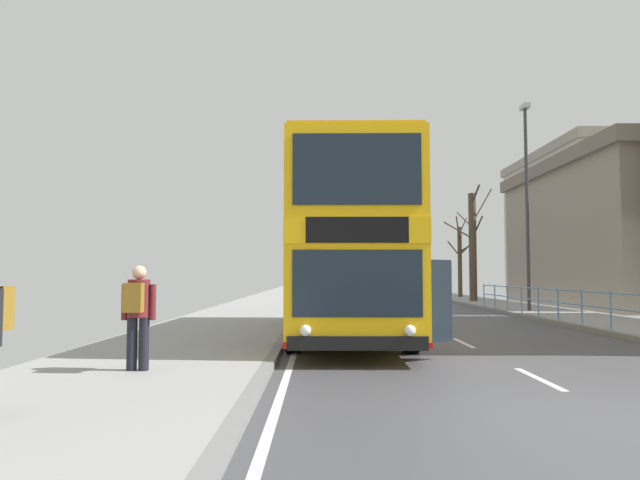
{
  "coord_description": "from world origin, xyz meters",
  "views": [
    {
      "loc": [
        -3.42,
        -6.61,
        1.62
      ],
      "look_at": [
        -3.39,
        7.69,
        2.48
      ],
      "focal_mm": 32.78,
      "sensor_mm": 36.0,
      "label": 1
    }
  ],
  "objects_px": {
    "pedestrian_with_backpack": "(137,309)",
    "bare_tree_far_01": "(459,259)",
    "street_lamp_far_side": "(526,192)",
    "background_building_00": "(591,223)",
    "double_decker_bus_main": "(346,249)",
    "bare_tree_far_00": "(472,245)"
  },
  "relations": [
    {
      "from": "street_lamp_far_side",
      "to": "bare_tree_far_01",
      "type": "distance_m",
      "value": 15.56
    },
    {
      "from": "bare_tree_far_01",
      "to": "bare_tree_far_00",
      "type": "bearing_deg",
      "value": -97.22
    },
    {
      "from": "double_decker_bus_main",
      "to": "background_building_00",
      "type": "height_order",
      "value": "background_building_00"
    },
    {
      "from": "background_building_00",
      "to": "pedestrian_with_backpack",
      "type": "bearing_deg",
      "value": -123.62
    },
    {
      "from": "double_decker_bus_main",
      "to": "bare_tree_far_00",
      "type": "bearing_deg",
      "value": 66.25
    },
    {
      "from": "street_lamp_far_side",
      "to": "background_building_00",
      "type": "relative_size",
      "value": 0.54
    },
    {
      "from": "pedestrian_with_backpack",
      "to": "street_lamp_far_side",
      "type": "bearing_deg",
      "value": 52.92
    },
    {
      "from": "street_lamp_far_side",
      "to": "background_building_00",
      "type": "distance_m",
      "value": 24.49
    },
    {
      "from": "pedestrian_with_backpack",
      "to": "street_lamp_far_side",
      "type": "xyz_separation_m",
      "value": [
        11.54,
        15.27,
        4.03
      ]
    },
    {
      "from": "bare_tree_far_01",
      "to": "double_decker_bus_main",
      "type": "bearing_deg",
      "value": -109.74
    },
    {
      "from": "pedestrian_with_backpack",
      "to": "background_building_00",
      "type": "distance_m",
      "value": 43.81
    },
    {
      "from": "street_lamp_far_side",
      "to": "bare_tree_far_00",
      "type": "height_order",
      "value": "street_lamp_far_side"
    },
    {
      "from": "double_decker_bus_main",
      "to": "street_lamp_far_side",
      "type": "distance_m",
      "value": 12.6
    },
    {
      "from": "street_lamp_far_side",
      "to": "background_building_00",
      "type": "height_order",
      "value": "background_building_00"
    },
    {
      "from": "double_decker_bus_main",
      "to": "bare_tree_far_01",
      "type": "distance_m",
      "value": 26.2
    },
    {
      "from": "pedestrian_with_backpack",
      "to": "bare_tree_far_00",
      "type": "distance_m",
      "value": 26.95
    },
    {
      "from": "double_decker_bus_main",
      "to": "bare_tree_far_01",
      "type": "bearing_deg",
      "value": 70.26
    },
    {
      "from": "double_decker_bus_main",
      "to": "bare_tree_far_00",
      "type": "xyz_separation_m",
      "value": [
        8.04,
        18.27,
        1.02
      ]
    },
    {
      "from": "double_decker_bus_main",
      "to": "bare_tree_far_00",
      "type": "relative_size",
      "value": 1.56
    },
    {
      "from": "pedestrian_with_backpack",
      "to": "bare_tree_far_01",
      "type": "bearing_deg",
      "value": 67.97
    },
    {
      "from": "street_lamp_far_side",
      "to": "bare_tree_far_01",
      "type": "height_order",
      "value": "street_lamp_far_side"
    },
    {
      "from": "pedestrian_with_backpack",
      "to": "bare_tree_far_01",
      "type": "height_order",
      "value": "bare_tree_far_01"
    }
  ]
}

